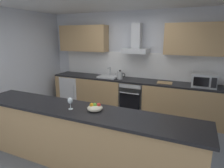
% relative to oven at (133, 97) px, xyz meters
% --- Properties ---
extents(ground, '(5.98, 4.77, 0.02)m').
position_rel_oven_xyz_m(ground, '(-0.08, -1.54, -0.47)').
color(ground, slate).
extents(wall_back, '(5.98, 0.12, 2.60)m').
position_rel_oven_xyz_m(wall_back, '(-0.08, 0.41, 0.84)').
color(wall_back, silver).
rests_on(wall_back, ground).
extents(wall_left, '(0.12, 4.77, 2.60)m').
position_rel_oven_xyz_m(wall_left, '(-2.63, -1.54, 0.84)').
color(wall_left, silver).
rests_on(wall_left, ground).
extents(backsplash_tile, '(4.24, 0.02, 0.66)m').
position_rel_oven_xyz_m(backsplash_tile, '(-0.08, 0.33, 0.77)').
color(backsplash_tile, white).
extents(counter_back, '(4.39, 0.60, 0.90)m').
position_rel_oven_xyz_m(counter_back, '(-0.08, 0.03, -0.01)').
color(counter_back, tan).
rests_on(counter_back, ground).
extents(counter_island, '(3.59, 0.64, 0.94)m').
position_rel_oven_xyz_m(counter_island, '(-0.09, -2.32, 0.02)').
color(counter_island, tan).
rests_on(counter_island, ground).
extents(upper_cabinets, '(4.33, 0.32, 0.70)m').
position_rel_oven_xyz_m(upper_cabinets, '(-0.08, 0.18, 1.45)').
color(upper_cabinets, tan).
extents(oven, '(0.60, 0.62, 0.80)m').
position_rel_oven_xyz_m(oven, '(0.00, 0.00, 0.00)').
color(oven, slate).
rests_on(oven, ground).
extents(refrigerator, '(0.58, 0.60, 0.85)m').
position_rel_oven_xyz_m(refrigerator, '(-1.85, -0.00, -0.03)').
color(refrigerator, white).
rests_on(refrigerator, ground).
extents(microwave, '(0.50, 0.38, 0.30)m').
position_rel_oven_xyz_m(microwave, '(1.60, -0.03, 0.59)').
color(microwave, '#B7BABC').
rests_on(microwave, counter_back).
extents(sink, '(0.50, 0.40, 0.26)m').
position_rel_oven_xyz_m(sink, '(-0.71, 0.01, 0.47)').
color(sink, silver).
rests_on(sink, counter_back).
extents(kettle, '(0.29, 0.15, 0.24)m').
position_rel_oven_xyz_m(kettle, '(-0.36, -0.03, 0.55)').
color(kettle, '#B7BABC').
rests_on(kettle, counter_back).
extents(range_hood, '(0.62, 0.45, 0.72)m').
position_rel_oven_xyz_m(range_hood, '(0.00, 0.13, 1.33)').
color(range_hood, '#B7BABC').
extents(wine_glass, '(0.08, 0.08, 0.18)m').
position_rel_oven_xyz_m(wine_glass, '(-0.20, -2.38, 0.61)').
color(wine_glass, silver).
rests_on(wine_glass, counter_island).
extents(fruit_bowl, '(0.22, 0.22, 0.12)m').
position_rel_oven_xyz_m(fruit_bowl, '(0.15, -2.28, 0.53)').
color(fruit_bowl, beige).
rests_on(fruit_bowl, counter_island).
extents(chopping_board, '(0.35, 0.24, 0.02)m').
position_rel_oven_xyz_m(chopping_board, '(0.77, -0.02, 0.45)').
color(chopping_board, tan).
rests_on(chopping_board, counter_back).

